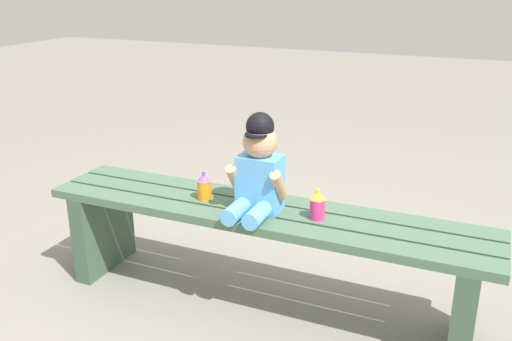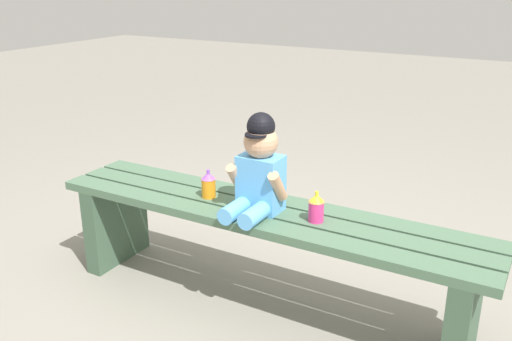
{
  "view_description": "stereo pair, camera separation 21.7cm",
  "coord_description": "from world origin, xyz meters",
  "views": [
    {
      "loc": [
        0.81,
        -1.93,
        1.36
      ],
      "look_at": [
        -0.0,
        -0.05,
        0.63
      ],
      "focal_mm": 39.1,
      "sensor_mm": 36.0,
      "label": 1
    },
    {
      "loc": [
        1.01,
        -1.83,
        1.36
      ],
      "look_at": [
        -0.0,
        -0.05,
        0.63
      ],
      "focal_mm": 39.1,
      "sensor_mm": 36.0,
      "label": 2
    }
  ],
  "objects": [
    {
      "name": "child_figure",
      "position": [
        -0.0,
        -0.03,
        0.63
      ],
      "size": [
        0.23,
        0.27,
        0.4
      ],
      "color": "#59A5E5",
      "rests_on": "park_bench"
    },
    {
      "name": "park_bench",
      "position": [
        0.0,
        -0.0,
        0.32
      ],
      "size": [
        1.88,
        0.36,
        0.45
      ],
      "color": "#47664C",
      "rests_on": "ground_plane"
    },
    {
      "name": "ground_plane",
      "position": [
        0.0,
        0.0,
        0.0
      ],
      "size": [
        16.0,
        16.0,
        0.0
      ],
      "primitive_type": "plane",
      "color": "gray"
    },
    {
      "name": "sippy_cup_left",
      "position": [
        -0.26,
        -0.01,
        0.51
      ],
      "size": [
        0.06,
        0.06,
        0.12
      ],
      "color": "orange",
      "rests_on": "park_bench"
    },
    {
      "name": "sippy_cup_right",
      "position": [
        0.24,
        -0.01,
        0.51
      ],
      "size": [
        0.06,
        0.06,
        0.12
      ],
      "color": "#E5337F",
      "rests_on": "park_bench"
    }
  ]
}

